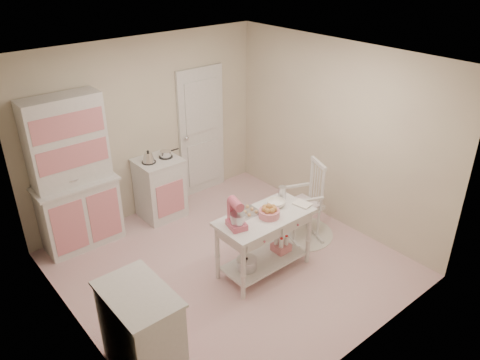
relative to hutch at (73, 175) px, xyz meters
name	(u,v)px	position (x,y,z in m)	size (l,w,h in m)	color
room_shell	(228,146)	(1.22, -1.66, 0.61)	(3.84, 3.84, 2.62)	#C97E82
door	(202,132)	(2.17, 0.21, -0.02)	(0.82, 0.05, 2.04)	silver
hutch	(73,175)	(0.00, 0.00, 0.00)	(1.06, 0.50, 2.08)	silver
stove	(160,188)	(1.20, -0.05, -0.58)	(0.62, 0.57, 0.92)	silver
base_cabinet	(142,331)	(-0.41, -2.39, -0.58)	(0.54, 0.84, 0.92)	silver
lace_rug	(300,233)	(2.44, -1.75, -1.03)	(0.92, 0.92, 0.01)	white
rocking_chair	(303,200)	(2.44, -1.75, -0.49)	(0.48, 0.72, 1.10)	silver
work_table	(264,243)	(1.48, -2.02, -0.64)	(1.20, 0.60, 0.80)	silver
stand_mixer	(237,215)	(1.06, -2.00, -0.07)	(0.20, 0.28, 0.34)	#CF5770
cookie_tray	(246,213)	(1.33, -1.84, -0.23)	(0.34, 0.24, 0.02)	silver
bread_basket	(269,213)	(1.50, -2.07, -0.19)	(0.25, 0.25, 0.09)	#D97D85
mixing_bowl	(276,203)	(1.74, -1.94, -0.20)	(0.23, 0.23, 0.07)	white
metal_pitcher	(282,193)	(1.92, -1.86, -0.16)	(0.10, 0.10, 0.17)	silver
recipe_book	(299,206)	(1.93, -2.14, -0.23)	(0.16, 0.22, 0.02)	white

